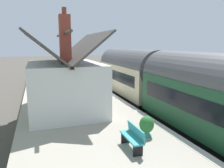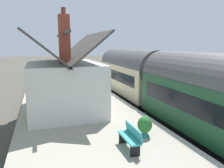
{
  "view_description": "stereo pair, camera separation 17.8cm",
  "coord_description": "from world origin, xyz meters",
  "px_view_note": "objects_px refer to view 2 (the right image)",
  "views": [
    {
      "loc": [
        -16.91,
        6.63,
        4.66
      ],
      "look_at": [
        -1.92,
        1.5,
        1.84
      ],
      "focal_mm": 35.27,
      "sensor_mm": 36.0,
      "label": 1
    },
    {
      "loc": [
        -16.97,
        6.46,
        4.66
      ],
      "look_at": [
        -1.92,
        1.5,
        1.84
      ],
      "focal_mm": 35.27,
      "sensor_mm": 36.0,
      "label": 2
    }
  ],
  "objects_px": {
    "train": "(158,82)",
    "planter_corner_building": "(48,73)",
    "bench_near_building": "(71,77)",
    "planter_edge_far": "(145,126)",
    "station_sign_board": "(96,75)",
    "planter_bench_left": "(63,80)",
    "bench_mid_platform": "(131,137)",
    "station_building": "(64,84)",
    "planter_under_sign": "(77,76)",
    "bench_platform_end": "(77,81)",
    "planter_edge_near": "(74,81)",
    "bench_by_lamp": "(69,74)"
  },
  "relations": [
    {
      "from": "bench_near_building",
      "to": "planter_under_sign",
      "type": "relative_size",
      "value": 1.57
    },
    {
      "from": "planter_bench_left",
      "to": "planter_edge_far",
      "type": "bearing_deg",
      "value": -171.68
    },
    {
      "from": "bench_by_lamp",
      "to": "planter_under_sign",
      "type": "bearing_deg",
      "value": -155.4
    },
    {
      "from": "planter_edge_near",
      "to": "planter_under_sign",
      "type": "xyz_separation_m",
      "value": [
        2.34,
        -0.69,
        0.19
      ]
    },
    {
      "from": "planter_under_sign",
      "to": "station_sign_board",
      "type": "distance_m",
      "value": 5.55
    },
    {
      "from": "station_building",
      "to": "planter_corner_building",
      "type": "height_order",
      "value": "station_building"
    },
    {
      "from": "train",
      "to": "planter_corner_building",
      "type": "height_order",
      "value": "train"
    },
    {
      "from": "bench_near_building",
      "to": "planter_bench_left",
      "type": "distance_m",
      "value": 1.75
    },
    {
      "from": "bench_mid_platform",
      "to": "planter_edge_far",
      "type": "xyz_separation_m",
      "value": [
        0.87,
        -1.02,
        -0.03
      ]
    },
    {
      "from": "planter_under_sign",
      "to": "bench_platform_end",
      "type": "bearing_deg",
      "value": 170.44
    },
    {
      "from": "bench_by_lamp",
      "to": "bench_near_building",
      "type": "height_order",
      "value": "same"
    },
    {
      "from": "bench_platform_end",
      "to": "planter_under_sign",
      "type": "relative_size",
      "value": 1.59
    },
    {
      "from": "train",
      "to": "planter_edge_far",
      "type": "relative_size",
      "value": 20.56
    },
    {
      "from": "planter_edge_near",
      "to": "bench_near_building",
      "type": "bearing_deg",
      "value": 6.44
    },
    {
      "from": "station_building",
      "to": "bench_mid_platform",
      "type": "bearing_deg",
      "value": -163.41
    },
    {
      "from": "train",
      "to": "bench_mid_platform",
      "type": "height_order",
      "value": "train"
    },
    {
      "from": "bench_mid_platform",
      "to": "planter_edge_far",
      "type": "distance_m",
      "value": 1.34
    },
    {
      "from": "planter_edge_far",
      "to": "planter_bench_left",
      "type": "distance_m",
      "value": 13.76
    },
    {
      "from": "planter_under_sign",
      "to": "planter_bench_left",
      "type": "relative_size",
      "value": 0.99
    },
    {
      "from": "train",
      "to": "planter_under_sign",
      "type": "bearing_deg",
      "value": 16.68
    },
    {
      "from": "station_building",
      "to": "bench_platform_end",
      "type": "height_order",
      "value": "station_building"
    },
    {
      "from": "train",
      "to": "station_building",
      "type": "bearing_deg",
      "value": 88.16
    },
    {
      "from": "planter_bench_left",
      "to": "station_sign_board",
      "type": "height_order",
      "value": "station_sign_board"
    },
    {
      "from": "planter_corner_building",
      "to": "station_sign_board",
      "type": "relative_size",
      "value": 0.48
    },
    {
      "from": "bench_near_building",
      "to": "planter_edge_far",
      "type": "bearing_deg",
      "value": -176.25
    },
    {
      "from": "planter_corner_building",
      "to": "train",
      "type": "bearing_deg",
      "value": -157.63
    },
    {
      "from": "bench_near_building",
      "to": "station_sign_board",
      "type": "height_order",
      "value": "station_sign_board"
    },
    {
      "from": "planter_under_sign",
      "to": "planter_edge_far",
      "type": "xyz_separation_m",
      "value": [
        -16.32,
        -0.17,
        -0.01
      ]
    },
    {
      "from": "train",
      "to": "bench_mid_platform",
      "type": "bearing_deg",
      "value": 142.54
    },
    {
      "from": "station_building",
      "to": "planter_corner_building",
      "type": "bearing_deg",
      "value": 1.55
    },
    {
      "from": "bench_by_lamp",
      "to": "planter_under_sign",
      "type": "height_order",
      "value": "planter_under_sign"
    },
    {
      "from": "planter_under_sign",
      "to": "station_sign_board",
      "type": "xyz_separation_m",
      "value": [
        -5.43,
        -0.84,
        0.73
      ]
    },
    {
      "from": "planter_edge_near",
      "to": "planter_bench_left",
      "type": "relative_size",
      "value": 0.86
    },
    {
      "from": "bench_mid_platform",
      "to": "bench_near_building",
      "type": "distance_m",
      "value": 15.92
    },
    {
      "from": "planter_corner_building",
      "to": "planter_under_sign",
      "type": "bearing_deg",
      "value": -144.08
    },
    {
      "from": "planter_bench_left",
      "to": "train",
      "type": "bearing_deg",
      "value": -149.2
    },
    {
      "from": "bench_mid_platform",
      "to": "planter_edge_near",
      "type": "bearing_deg",
      "value": -0.6
    },
    {
      "from": "planter_corner_building",
      "to": "planter_edge_far",
      "type": "height_order",
      "value": "planter_edge_far"
    },
    {
      "from": "train",
      "to": "bench_mid_platform",
      "type": "xyz_separation_m",
      "value": [
        -5.63,
        4.31,
        -0.9
      ]
    },
    {
      "from": "bench_platform_end",
      "to": "planter_bench_left",
      "type": "relative_size",
      "value": 1.57
    },
    {
      "from": "train",
      "to": "planter_edge_near",
      "type": "relative_size",
      "value": 23.39
    },
    {
      "from": "bench_platform_end",
      "to": "bench_near_building",
      "type": "height_order",
      "value": "same"
    },
    {
      "from": "bench_near_building",
      "to": "planter_edge_far",
      "type": "height_order",
      "value": "planter_edge_far"
    },
    {
      "from": "bench_by_lamp",
      "to": "planter_corner_building",
      "type": "distance_m",
      "value": 3.41
    },
    {
      "from": "train",
      "to": "bench_platform_end",
      "type": "distance_m",
      "value": 8.83
    },
    {
      "from": "bench_platform_end",
      "to": "planter_bench_left",
      "type": "xyz_separation_m",
      "value": [
        1.09,
        1.18,
        -0.03
      ]
    },
    {
      "from": "train",
      "to": "planter_corner_building",
      "type": "bearing_deg",
      "value": 22.37
    },
    {
      "from": "bench_by_lamp",
      "to": "planter_edge_far",
      "type": "xyz_separation_m",
      "value": [
        -17.91,
        -0.9,
        -0.03
      ]
    },
    {
      "from": "train",
      "to": "station_sign_board",
      "type": "xyz_separation_m",
      "value": [
        6.13,
        2.62,
        -0.19
      ]
    },
    {
      "from": "bench_near_building",
      "to": "planter_corner_building",
      "type": "relative_size",
      "value": 1.84
    }
  ]
}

